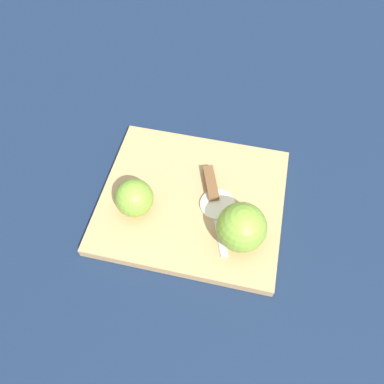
# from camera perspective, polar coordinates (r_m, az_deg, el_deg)

# --- Properties ---
(ground_plane) EXTENTS (4.00, 4.00, 0.00)m
(ground_plane) POSITION_cam_1_polar(r_m,az_deg,el_deg) (0.71, 0.00, -1.72)
(ground_plane) COLOR #14233D
(cutting_board) EXTENTS (0.36, 0.33, 0.02)m
(cutting_board) POSITION_cam_1_polar(r_m,az_deg,el_deg) (0.71, 0.00, -1.31)
(cutting_board) COLOR tan
(cutting_board) RESTS_ON ground_plane
(apple_half_left) EXTENTS (0.07, 0.07, 0.07)m
(apple_half_left) POSITION_cam_1_polar(r_m,az_deg,el_deg) (0.66, -8.81, -0.91)
(apple_half_left) COLOR olive
(apple_half_left) RESTS_ON cutting_board
(apple_half_right) EXTENTS (0.08, 0.08, 0.08)m
(apple_half_right) POSITION_cam_1_polar(r_m,az_deg,el_deg) (0.62, 7.56, -5.34)
(apple_half_right) COLOR olive
(apple_half_right) RESTS_ON cutting_board
(knife) EXTENTS (0.06, 0.18, 0.02)m
(knife) POSITION_cam_1_polar(r_m,az_deg,el_deg) (0.70, 3.03, 0.40)
(knife) COLOR silver
(knife) RESTS_ON cutting_board
(apple_slice) EXTENTS (0.06, 0.06, 0.01)m
(apple_slice) POSITION_cam_1_polar(r_m,az_deg,el_deg) (0.69, 3.94, -1.94)
(apple_slice) COLOR beige
(apple_slice) RESTS_ON cutting_board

